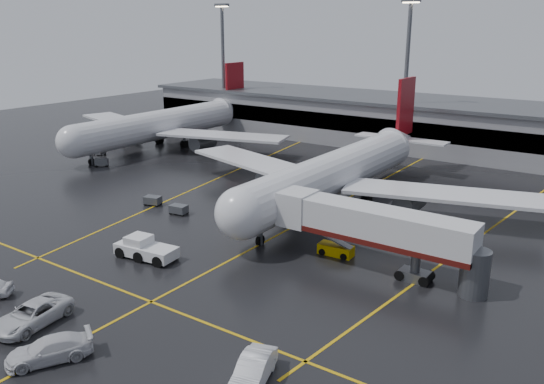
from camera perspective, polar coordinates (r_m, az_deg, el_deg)
The scene contains 21 objects.
ground at distance 62.71m, azimuth 2.55°, elevation -3.37°, with size 220.00×220.00×0.00m, color black.
apron_line_centre at distance 62.70m, azimuth 2.55°, elevation -3.36°, with size 0.25×90.00×0.02m, color gold.
apron_line_stop at distance 47.13m, azimuth -12.20°, elevation -10.87°, with size 60.00×0.25×0.02m, color gold.
apron_line_left at distance 81.74m, azimuth -5.56°, elevation 1.39°, with size 0.25×70.00×0.02m, color gold.
apron_line_right at distance 65.01m, azimuth 21.02°, elevation -3.77°, with size 0.25×70.00×0.02m, color gold.
terminal at distance 104.12m, azimuth 16.95°, elevation 6.51°, with size 122.00×19.00×8.60m.
light_mast_left at distance 119.64m, azimuth -5.01°, elevation 13.31°, with size 3.00×1.20×25.45m.
light_mast_mid at distance 99.03m, azimuth 13.55°, elevation 12.21°, with size 3.00×1.20×25.45m.
main_airliner at distance 69.49m, azimuth 6.88°, elevation 2.18°, with size 48.80×45.60×14.10m.
second_airliner at distance 103.91m, azimuth -10.78°, elevation 6.86°, with size 48.80×45.60×14.10m.
jet_bridge at distance 51.12m, azimuth 10.28°, elevation -3.70°, with size 19.90×3.40×6.05m.
pushback_tractor at distance 55.19m, azimuth -12.81°, elevation -5.70°, with size 6.38×3.26×2.19m.
belt_loader at distance 54.96m, azimuth 6.52°, elevation -5.85°, with size 3.49×1.79×2.16m.
service_van_a at distance 46.13m, azimuth -23.23°, elevation -11.39°, with size 2.85×6.18×1.72m, color silver.
service_van_b at distance 41.37m, azimuth -21.74°, elevation -14.68°, with size 2.26×5.56×1.61m, color silver.
service_van_c at distance 36.60m, azimuth -1.95°, elevation -17.73°, with size 1.80×5.15×1.70m, color white.
baggage_cart_a at distance 66.86m, azimuth -9.48°, elevation -1.73°, with size 2.17×1.58×1.12m.
baggage_cart_b at distance 70.84m, azimuth -12.06°, elevation -0.81°, with size 2.27×1.78×1.12m.
baggage_cart_c at distance 73.82m, azimuth -1.75°, elevation 0.28°, with size 2.30×1.84×1.12m.
baggage_cart_d at distance 100.51m, azimuth -17.19°, elevation 3.99°, with size 2.10×1.47×1.12m.
baggage_cart_e at distance 92.43m, azimuth -16.97°, elevation 2.93°, with size 2.35×2.31×1.12m.
Camera 1 is at (31.31, -49.86, 21.57)m, focal length 36.98 mm.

